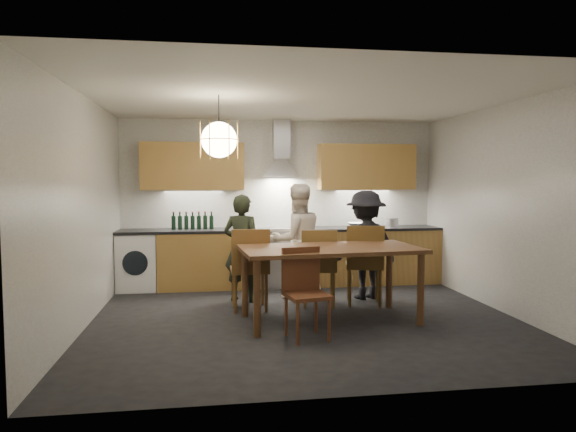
{
  "coord_description": "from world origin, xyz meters",
  "views": [
    {
      "loc": [
        -1.07,
        -5.94,
        1.65
      ],
      "look_at": [
        -0.15,
        0.4,
        1.2
      ],
      "focal_mm": 32.0,
      "sensor_mm": 36.0,
      "label": 1
    }
  ],
  "objects": [
    {
      "name": "pendant_lamp",
      "position": [
        -1.0,
        -0.1,
        2.1
      ],
      "size": [
        0.43,
        0.43,
        0.7
      ],
      "color": "black",
      "rests_on": "ground"
    },
    {
      "name": "mixing_bowl",
      "position": [
        1.2,
        1.95,
        0.94
      ],
      "size": [
        0.31,
        0.31,
        0.08
      ],
      "primitive_type": "imported",
      "rotation": [
        0.0,
        0.0,
        -0.02
      ],
      "color": "#B2B2B6",
      "rests_on": "counter_run"
    },
    {
      "name": "range_stove",
      "position": [
        0.0,
        1.94,
        0.44
      ],
      "size": [
        0.9,
        0.6,
        0.92
      ],
      "color": "silver",
      "rests_on": "ground"
    },
    {
      "name": "chair_front",
      "position": [
        -0.13,
        -0.7,
        0.54
      ],
      "size": [
        0.5,
        0.5,
        0.94
      ],
      "rotation": [
        0.0,
        0.0,
        0.2
      ],
      "color": "#5A2E19",
      "rests_on": "ground"
    },
    {
      "name": "chair_back_left",
      "position": [
        -0.62,
        0.44,
        0.6
      ],
      "size": [
        0.48,
        0.48,
        1.05
      ],
      "rotation": [
        0.0,
        0.0,
        3.16
      ],
      "color": "brown",
      "rests_on": "ground"
    },
    {
      "name": "person_mid",
      "position": [
        0.09,
        1.1,
        0.8
      ],
      "size": [
        0.89,
        0.76,
        1.6
      ],
      "primitive_type": "imported",
      "rotation": [
        0.0,
        0.0,
        3.36
      ],
      "color": "white",
      "rests_on": "ground"
    },
    {
      "name": "stock_pot",
      "position": [
        1.76,
        1.9,
        0.97
      ],
      "size": [
        0.2,
        0.2,
        0.13
      ],
      "primitive_type": "cylinder",
      "rotation": [
        0.0,
        0.0,
        0.07
      ],
      "color": "silver",
      "rests_on": "counter_run"
    },
    {
      "name": "chair_back_right",
      "position": [
        0.89,
        0.5,
        0.61
      ],
      "size": [
        0.58,
        0.58,
        1.06
      ],
      "rotation": [
        0.0,
        0.0,
        2.92
      ],
      "color": "brown",
      "rests_on": "ground"
    },
    {
      "name": "room_shell",
      "position": [
        0.0,
        0.0,
        1.71
      ],
      "size": [
        5.02,
        4.52,
        2.61
      ],
      "color": "white",
      "rests_on": "ground"
    },
    {
      "name": "person_left",
      "position": [
        -0.69,
        1.0,
        0.73
      ],
      "size": [
        0.63,
        0.54,
        1.46
      ],
      "primitive_type": "imported",
      "rotation": [
        0.0,
        0.0,
        2.71
      ],
      "color": "black",
      "rests_on": "ground"
    },
    {
      "name": "ground",
      "position": [
        0.0,
        0.0,
        0.0
      ],
      "size": [
        5.0,
        5.0,
        0.0
      ],
      "primitive_type": "plane",
      "color": "black",
      "rests_on": "ground"
    },
    {
      "name": "dining_table",
      "position": [
        0.27,
        -0.15,
        0.77
      ],
      "size": [
        2.14,
        1.21,
        0.87
      ],
      "rotation": [
        0.0,
        0.0,
        0.09
      ],
      "color": "brown",
      "rests_on": "ground"
    },
    {
      "name": "person_right",
      "position": [
        1.02,
        0.91,
        0.75
      ],
      "size": [
        1.08,
        0.78,
        1.5
      ],
      "primitive_type": "imported",
      "rotation": [
        0.0,
        0.0,
        3.39
      ],
      "color": "black",
      "rests_on": "ground"
    },
    {
      "name": "wall_fixtures",
      "position": [
        0.0,
        2.07,
        1.87
      ],
      "size": [
        4.3,
        0.54,
        1.1
      ],
      "color": "tan",
      "rests_on": "ground"
    },
    {
      "name": "wine_bottles",
      "position": [
        -1.39,
        1.97,
        1.03
      ],
      "size": [
        0.63,
        0.06,
        0.27
      ],
      "color": "black",
      "rests_on": "counter_run"
    },
    {
      "name": "chair_back_mid",
      "position": [
        0.28,
        0.53,
        0.58
      ],
      "size": [
        0.53,
        0.53,
        1.01
      ],
      "rotation": [
        0.0,
        0.0,
        2.97
      ],
      "color": "brown",
      "rests_on": "ground"
    },
    {
      "name": "counter_run",
      "position": [
        0.02,
        1.95,
        0.45
      ],
      "size": [
        5.0,
        0.62,
        0.9
      ],
      "color": "tan",
      "rests_on": "ground"
    }
  ]
}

